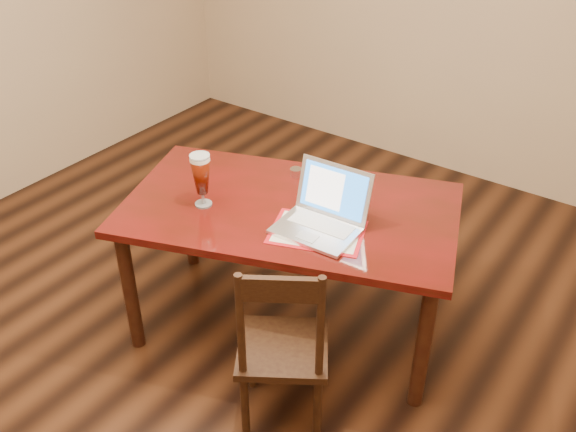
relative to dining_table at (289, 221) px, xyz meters
The scene contains 4 objects.
ground 0.78m from the dining_table, 108.53° to the right, with size 5.00×5.00×0.00m, color black.
room_shell 1.18m from the dining_table, 108.53° to the right, with size 4.51×5.01×2.71m.
dining_table is the anchor object (origin of this frame).
dining_chair 0.66m from the dining_table, 57.31° to the right, with size 0.52×0.51×0.90m.
Camera 1 is at (1.61, -1.70, 2.36)m, focal length 40.00 mm.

